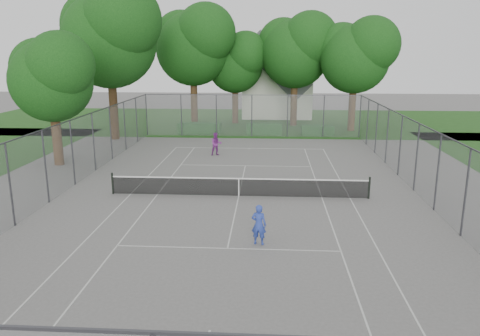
# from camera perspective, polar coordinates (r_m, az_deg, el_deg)

# --- Properties ---
(ground) EXTENTS (120.00, 120.00, 0.00)m
(ground) POSITION_cam_1_polar(r_m,az_deg,el_deg) (23.35, -0.15, -3.45)
(ground) COLOR #605E5C
(ground) RESTS_ON ground
(grass_far) EXTENTS (60.00, 20.00, 0.00)m
(grass_far) POSITION_cam_1_polar(r_m,az_deg,el_deg) (48.76, 1.84, 5.74)
(grass_far) COLOR #1A4313
(grass_far) RESTS_ON ground
(court_markings) EXTENTS (11.03, 23.83, 0.01)m
(court_markings) POSITION_cam_1_polar(r_m,az_deg,el_deg) (23.35, -0.15, -3.44)
(court_markings) COLOR beige
(court_markings) RESTS_ON ground
(tennis_net) EXTENTS (12.87, 0.10, 1.10)m
(tennis_net) POSITION_cam_1_polar(r_m,az_deg,el_deg) (23.20, -0.15, -2.25)
(tennis_net) COLOR black
(tennis_net) RESTS_ON ground
(perimeter_fence) EXTENTS (18.08, 34.08, 3.52)m
(perimeter_fence) POSITION_cam_1_polar(r_m,az_deg,el_deg) (22.87, -0.16, 0.88)
(perimeter_fence) COLOR #38383D
(perimeter_fence) RESTS_ON ground
(tree_far_left) EXTENTS (7.92, 7.23, 11.38)m
(tree_far_left) POSITION_cam_1_polar(r_m,az_deg,el_deg) (45.41, -5.67, 14.97)
(tree_far_left) COLOR #3B2615
(tree_far_left) RESTS_ON ground
(tree_far_midleft) EXTENTS (6.23, 5.69, 8.96)m
(tree_far_midleft) POSITION_cam_1_polar(r_m,az_deg,el_deg) (46.87, -0.51, 12.97)
(tree_far_midleft) COLOR #3B2615
(tree_far_midleft) RESTS_ON ground
(tree_far_midright) EXTENTS (7.42, 6.78, 10.67)m
(tree_far_midright) POSITION_cam_1_polar(r_m,az_deg,el_deg) (45.64, 6.89, 14.32)
(tree_far_midright) COLOR #3B2615
(tree_far_midright) RESTS_ON ground
(tree_far_right) EXTENTS (6.97, 6.36, 10.01)m
(tree_far_right) POSITION_cam_1_polar(r_m,az_deg,el_deg) (43.42, 13.99, 13.44)
(tree_far_right) COLOR #3B2615
(tree_far_right) RESTS_ON ground
(tree_side_back) EXTENTS (8.56, 7.81, 12.30)m
(tree_side_back) POSITION_cam_1_polar(r_m,az_deg,el_deg) (39.32, -15.60, 15.63)
(tree_side_back) COLOR #3B2615
(tree_side_back) RESTS_ON ground
(tree_side_front) EXTENTS (5.73, 5.24, 8.24)m
(tree_side_front) POSITION_cam_1_polar(r_m,az_deg,el_deg) (31.16, -21.98, 10.54)
(tree_side_front) COLOR #3B2615
(tree_side_front) RESTS_ON ground
(hedge_left) EXTENTS (3.75, 1.12, 0.94)m
(hedge_left) POSITION_cam_1_polar(r_m,az_deg,el_deg) (41.45, -4.96, 4.88)
(hedge_left) COLOR #174A18
(hedge_left) RESTS_ON ground
(hedge_mid) EXTENTS (3.05, 0.87, 0.96)m
(hedge_mid) POSITION_cam_1_polar(r_m,az_deg,el_deg) (40.85, 2.97, 4.80)
(hedge_mid) COLOR #174A18
(hedge_mid) RESTS_ON ground
(hedge_right) EXTENTS (2.77, 1.02, 0.83)m
(hedge_right) POSITION_cam_1_polar(r_m,az_deg,el_deg) (41.08, 9.43, 4.59)
(hedge_right) COLOR #174A18
(hedge_right) RESTS_ON ground
(house) EXTENTS (7.37, 5.71, 9.17)m
(house) POSITION_cam_1_polar(r_m,az_deg,el_deg) (52.07, 4.54, 10.32)
(house) COLOR silver
(house) RESTS_ON ground
(girl_player) EXTENTS (0.63, 0.48, 1.55)m
(girl_player) POSITION_cam_1_polar(r_m,az_deg,el_deg) (17.47, 2.31, -6.90)
(girl_player) COLOR #2B41A4
(girl_player) RESTS_ON ground
(woman_player) EXTENTS (0.92, 0.81, 1.59)m
(woman_player) POSITION_cam_1_polar(r_m,az_deg,el_deg) (32.39, -2.91, 2.94)
(woman_player) COLOR #7D2B83
(woman_player) RESTS_ON ground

